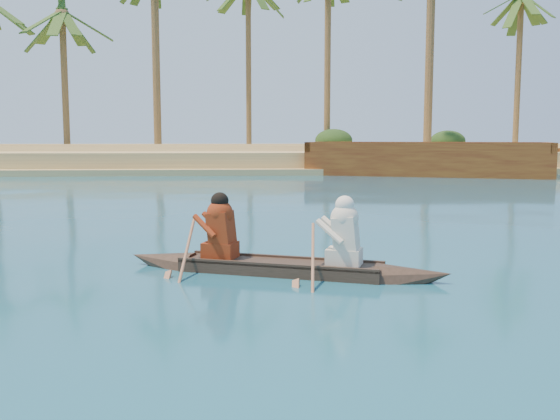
{
  "coord_description": "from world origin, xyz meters",
  "views": [
    {
      "loc": [
        -8.67,
        -14.14,
        2.26
      ],
      "look_at": [
        -7.86,
        -1.78,
        0.8
      ],
      "focal_mm": 40.0,
      "sensor_mm": 36.0,
      "label": 1
    }
  ],
  "objects": [
    {
      "name": "shrub_cluster",
      "position": [
        0.0,
        31.5,
        1.2
      ],
      "size": [
        100.0,
        6.0,
        2.4
      ],
      "primitive_type": null,
      "color": "#1F3C16",
      "rests_on": "ground"
    },
    {
      "name": "canoe",
      "position": [
        -8.0,
        -4.0,
        0.29
      ],
      "size": [
        5.43,
        2.61,
        1.52
      ],
      "rotation": [
        0.0,
        0.0,
        -0.36
      ],
      "color": "#3E2B21",
      "rests_on": "ground"
    },
    {
      "name": "barge_mid",
      "position": [
        2.39,
        22.15,
        0.8
      ],
      "size": [
        14.46,
        9.07,
        2.29
      ],
      "rotation": [
        0.0,
        0.0,
        -0.36
      ],
      "color": "brown",
      "rests_on": "ground"
    },
    {
      "name": "sandy_embankment",
      "position": [
        0.0,
        46.89,
        0.53
      ],
      "size": [
        150.0,
        51.0,
        1.5
      ],
      "color": "#D9C47A",
      "rests_on": "ground"
    },
    {
      "name": "palm_grove",
      "position": [
        0.0,
        35.0,
        8.0
      ],
      "size": [
        110.0,
        14.0,
        16.0
      ],
      "primitive_type": null,
      "color": "#2B4A1A",
      "rests_on": "ground"
    }
  ]
}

